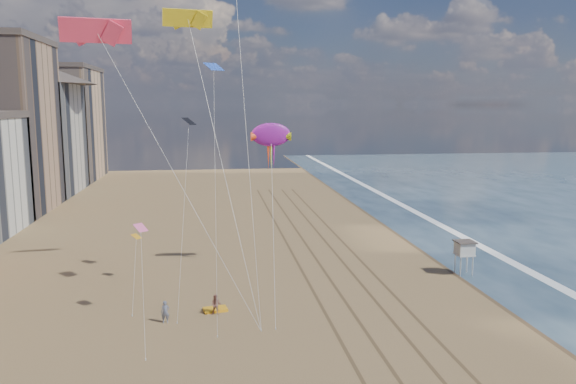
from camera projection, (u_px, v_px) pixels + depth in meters
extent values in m
plane|color=#42301E|center=(445.00, 244.00, 72.46)|extent=(260.00, 260.00, 0.00)
plane|color=white|center=(476.00, 243.00, 73.02)|extent=(260.00, 260.00, 0.00)
cube|color=brown|center=(303.00, 273.00, 59.97)|extent=(0.28, 120.00, 0.01)
cube|color=brown|center=(325.00, 273.00, 60.29)|extent=(0.28, 120.00, 0.01)
cube|color=brown|center=(351.00, 272.00, 60.66)|extent=(0.28, 120.00, 0.01)
cube|color=brown|center=(371.00, 271.00, 60.96)|extent=(0.28, 120.00, 0.01)
cube|color=#BCB2A3|center=(37.00, 139.00, 113.04)|extent=(15.00, 22.00, 22.00)
cone|color=#473D38|center=(33.00, 72.00, 111.01)|extent=(34.22, 34.22, 4.40)
cube|color=tan|center=(62.00, 125.00, 134.21)|extent=(16.00, 24.00, 26.00)
cube|color=#473D38|center=(59.00, 68.00, 132.13)|extent=(16.32, 24.48, 1.00)
cylinder|color=silver|center=(460.00, 267.00, 58.81)|extent=(0.13, 0.13, 2.01)
cylinder|color=silver|center=(473.00, 267.00, 58.99)|extent=(0.13, 0.13, 2.01)
cylinder|color=silver|center=(455.00, 264.00, 60.12)|extent=(0.13, 0.13, 2.01)
cylinder|color=silver|center=(467.00, 263.00, 60.30)|extent=(0.13, 0.13, 2.01)
cube|color=silver|center=(464.00, 254.00, 59.37)|extent=(1.79, 1.79, 0.13)
cube|color=silver|center=(465.00, 248.00, 59.27)|extent=(1.67, 1.67, 1.23)
cube|color=#473D38|center=(465.00, 242.00, 59.16)|extent=(2.01, 2.01, 0.11)
cube|color=orange|center=(215.00, 309.00, 49.13)|extent=(2.23, 1.64, 0.23)
ellipsoid|color=#911797|center=(271.00, 135.00, 59.55)|extent=(4.33, 0.81, 2.57)
cone|color=#EB3C16|center=(256.00, 137.00, 59.38)|extent=(1.16, 0.97, 0.97)
cone|color=#CDDA17|center=(285.00, 136.00, 59.79)|extent=(1.16, 0.97, 0.97)
cylinder|color=silver|center=(273.00, 224.00, 52.36)|extent=(0.03, 0.03, 21.89)
imported|color=slate|center=(165.00, 312.00, 46.29)|extent=(0.69, 0.47, 1.86)
imported|color=brown|center=(216.00, 305.00, 48.00)|extent=(1.01, 0.87, 1.82)
cube|color=yellow|center=(188.00, 18.00, 55.00)|extent=(4.94, 1.64, 1.69)
cube|color=#FF3859|center=(96.00, 31.00, 41.13)|extent=(5.14, 1.70, 1.75)
plane|color=black|center=(189.00, 121.00, 55.51)|extent=(1.71, 1.75, 0.71)
plane|color=#EA5B96|center=(141.00, 228.00, 46.81)|extent=(1.51, 1.49, 0.55)
plane|color=blue|center=(214.00, 67.00, 48.16)|extent=(2.23, 2.17, 0.73)
plane|color=orange|center=(136.00, 236.00, 57.18)|extent=(1.35, 1.36, 0.40)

